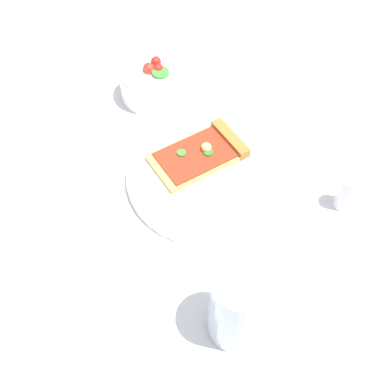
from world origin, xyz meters
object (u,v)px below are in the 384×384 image
Objects in this scene: salad_bowl at (151,82)px; paper_napkin at (22,258)px; soda_glass at (239,306)px; plate at (210,175)px; pepper_shaker at (348,190)px; pizza_slice_main at (204,152)px.

salad_bowl reaches higher than paper_napkin.
soda_glass reaches higher than paper_napkin.
plate is 3.51× the size of pepper_shaker.
salad_bowl is at bearing 41.29° from paper_napkin.
pepper_shaker reaches higher than plate.
soda_glass is at bearing -105.40° from pizza_slice_main.
pizza_slice_main is 1.35× the size of paper_napkin.
plate is at bearing -98.53° from pizza_slice_main.
pepper_shaker is (0.19, -0.36, 0.01)m from salad_bowl.
paper_napkin is 0.50m from pepper_shaker.
soda_glass is 1.69× the size of pepper_shaker.
pepper_shaker reaches higher than pizza_slice_main.
pepper_shaker is (0.17, -0.13, 0.03)m from plate.
pepper_shaker is at bearing -37.48° from plate.
plate reaches higher than paper_napkin.
salad_bowl is (-0.02, 0.23, 0.03)m from plate.
pepper_shaker is at bearing -62.15° from salad_bowl.
plate is 2.26× the size of paper_napkin.
pizza_slice_main is at bearing -82.40° from salad_bowl.
pizza_slice_main is 1.24× the size of soda_glass.
paper_napkin is at bearing 138.87° from soda_glass.
salad_bowl is 0.48m from soda_glass.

